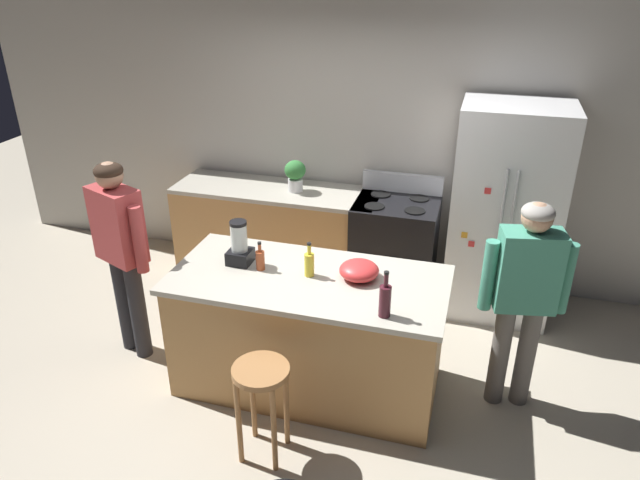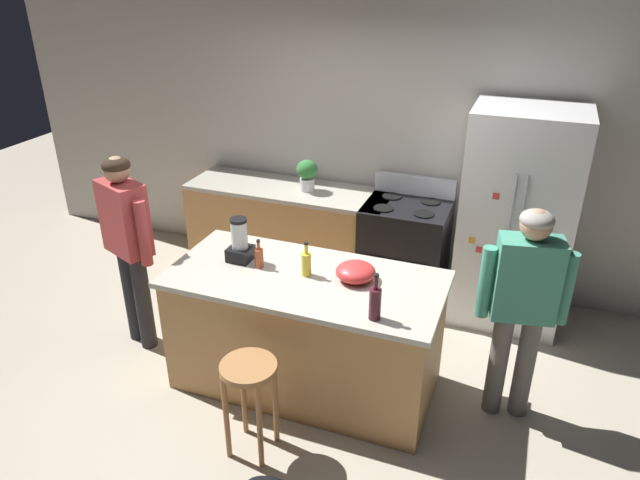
# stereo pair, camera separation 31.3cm
# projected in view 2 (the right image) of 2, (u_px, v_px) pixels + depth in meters

# --- Properties ---
(ground_plane) EXTENTS (14.00, 14.00, 0.00)m
(ground_plane) POSITION_uv_depth(u_px,v_px,m) (306.00, 381.00, 4.50)
(ground_plane) COLOR #B2A893
(back_wall) EXTENTS (8.00, 0.10, 2.70)m
(back_wall) POSITION_uv_depth(u_px,v_px,m) (382.00, 143.00, 5.54)
(back_wall) COLOR #BCB7AD
(back_wall) RESTS_ON ground_plane
(kitchen_island) EXTENTS (1.95, 0.93, 0.93)m
(kitchen_island) POSITION_uv_depth(u_px,v_px,m) (306.00, 331.00, 4.29)
(kitchen_island) COLOR #B7844C
(kitchen_island) RESTS_ON ground_plane
(back_counter_run) EXTENTS (2.00, 0.64, 0.93)m
(back_counter_run) POSITION_uv_depth(u_px,v_px,m) (290.00, 231.00, 5.85)
(back_counter_run) COLOR #B7844C
(back_counter_run) RESTS_ON ground_plane
(refrigerator) EXTENTS (0.90, 0.73, 1.89)m
(refrigerator) POSITION_uv_depth(u_px,v_px,m) (516.00, 220.00, 4.92)
(refrigerator) COLOR silver
(refrigerator) RESTS_ON ground_plane
(stove_range) EXTENTS (0.76, 0.65, 1.11)m
(stove_range) POSITION_uv_depth(u_px,v_px,m) (404.00, 250.00, 5.45)
(stove_range) COLOR black
(stove_range) RESTS_ON ground_plane
(person_by_island_left) EXTENTS (0.58, 0.36, 1.63)m
(person_by_island_left) POSITION_uv_depth(u_px,v_px,m) (127.00, 236.00, 4.54)
(person_by_island_left) COLOR #26262B
(person_by_island_left) RESTS_ON ground_plane
(person_by_sink_right) EXTENTS (0.60, 0.29, 1.57)m
(person_by_sink_right) POSITION_uv_depth(u_px,v_px,m) (523.00, 298.00, 3.80)
(person_by_sink_right) COLOR #66605B
(person_by_sink_right) RESTS_ON ground_plane
(bar_stool) EXTENTS (0.36, 0.36, 0.69)m
(bar_stool) POSITION_uv_depth(u_px,v_px,m) (250.00, 385.00, 3.66)
(bar_stool) COLOR #9E6B3D
(bar_stool) RESTS_ON ground_plane
(potted_plant) EXTENTS (0.20, 0.20, 0.30)m
(potted_plant) POSITION_uv_depth(u_px,v_px,m) (307.00, 173.00, 5.51)
(potted_plant) COLOR silver
(potted_plant) RESTS_ON back_counter_run
(blender_appliance) EXTENTS (0.17, 0.17, 0.33)m
(blender_appliance) POSITION_uv_depth(u_px,v_px,m) (240.00, 243.00, 4.26)
(blender_appliance) COLOR black
(blender_appliance) RESTS_ON kitchen_island
(bottle_cooking_sauce) EXTENTS (0.06, 0.06, 0.22)m
(bottle_cooking_sauce) POSITION_uv_depth(u_px,v_px,m) (259.00, 257.00, 4.19)
(bottle_cooking_sauce) COLOR #B24C26
(bottle_cooking_sauce) RESTS_ON kitchen_island
(bottle_soda) EXTENTS (0.07, 0.07, 0.26)m
(bottle_soda) POSITION_uv_depth(u_px,v_px,m) (306.00, 263.00, 4.08)
(bottle_soda) COLOR yellow
(bottle_soda) RESTS_ON kitchen_island
(bottle_wine) EXTENTS (0.08, 0.08, 0.32)m
(bottle_wine) POSITION_uv_depth(u_px,v_px,m) (375.00, 302.00, 3.57)
(bottle_wine) COLOR #471923
(bottle_wine) RESTS_ON kitchen_island
(mixing_bowl) EXTENTS (0.28, 0.28, 0.13)m
(mixing_bowl) POSITION_uv_depth(u_px,v_px,m) (356.00, 272.00, 4.03)
(mixing_bowl) COLOR red
(mixing_bowl) RESTS_ON kitchen_island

